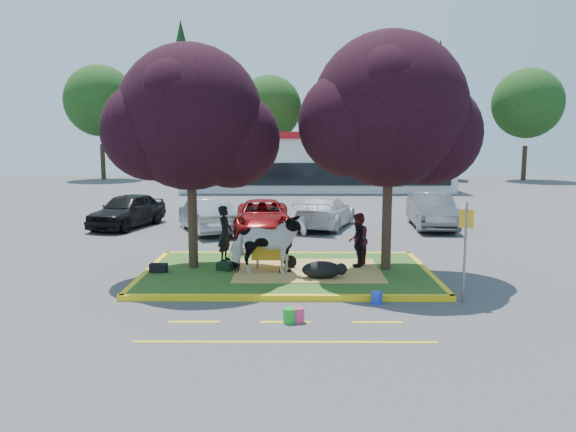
{
  "coord_description": "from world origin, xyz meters",
  "views": [
    {
      "loc": [
        0.12,
        -15.96,
        3.98
      ],
      "look_at": [
        0.02,
        0.5,
        1.68
      ],
      "focal_mm": 35.0,
      "sensor_mm": 36.0,
      "label": 1
    }
  ],
  "objects_px": {
    "car_black": "(127,210)",
    "sign_post": "(465,241)",
    "handler": "(225,233)",
    "bucket_blue": "(377,298)",
    "bucket_green": "(290,315)",
    "car_silver": "(206,215)",
    "calf": "(322,270)",
    "cow": "(268,245)",
    "wheelbarrow": "(271,251)",
    "bucket_pink": "(298,315)"
  },
  "relations": [
    {
      "from": "calf",
      "to": "car_silver",
      "type": "height_order",
      "value": "car_silver"
    },
    {
      "from": "calf",
      "to": "wheelbarrow",
      "type": "height_order",
      "value": "wheelbarrow"
    },
    {
      "from": "bucket_green",
      "to": "car_black",
      "type": "relative_size",
      "value": 0.07
    },
    {
      "from": "cow",
      "to": "sign_post",
      "type": "distance_m",
      "value": 5.3
    },
    {
      "from": "cow",
      "to": "bucket_pink",
      "type": "relative_size",
      "value": 6.46
    },
    {
      "from": "wheelbarrow",
      "to": "car_black",
      "type": "xyz_separation_m",
      "value": [
        -6.72,
        8.54,
        0.11
      ]
    },
    {
      "from": "bucket_green",
      "to": "cow",
      "type": "bearing_deg",
      "value": 99.53
    },
    {
      "from": "wheelbarrow",
      "to": "car_silver",
      "type": "bearing_deg",
      "value": 111.5
    },
    {
      "from": "sign_post",
      "to": "bucket_blue",
      "type": "distance_m",
      "value": 2.52
    },
    {
      "from": "bucket_green",
      "to": "handler",
      "type": "bearing_deg",
      "value": 110.35
    },
    {
      "from": "handler",
      "to": "bucket_blue",
      "type": "distance_m",
      "value": 5.86
    },
    {
      "from": "wheelbarrow",
      "to": "car_silver",
      "type": "distance_m",
      "value": 7.89
    },
    {
      "from": "calf",
      "to": "wheelbarrow",
      "type": "relative_size",
      "value": 0.57
    },
    {
      "from": "sign_post",
      "to": "bucket_green",
      "type": "height_order",
      "value": "sign_post"
    },
    {
      "from": "bucket_pink",
      "to": "bucket_green",
      "type": "bearing_deg",
      "value": -165.86
    },
    {
      "from": "bucket_pink",
      "to": "car_black",
      "type": "bearing_deg",
      "value": 119.86
    },
    {
      "from": "bucket_blue",
      "to": "sign_post",
      "type": "bearing_deg",
      "value": 2.71
    },
    {
      "from": "calf",
      "to": "car_black",
      "type": "bearing_deg",
      "value": 142.45
    },
    {
      "from": "sign_post",
      "to": "car_silver",
      "type": "bearing_deg",
      "value": 145.69
    },
    {
      "from": "wheelbarrow",
      "to": "bucket_pink",
      "type": "xyz_separation_m",
      "value": [
        0.75,
        -4.46,
        -0.49
      ]
    },
    {
      "from": "handler",
      "to": "bucket_blue",
      "type": "height_order",
      "value": "handler"
    },
    {
      "from": "sign_post",
      "to": "cow",
      "type": "bearing_deg",
      "value": 174.64
    },
    {
      "from": "wheelbarrow",
      "to": "car_black",
      "type": "height_order",
      "value": "car_black"
    },
    {
      "from": "bucket_green",
      "to": "wheelbarrow",
      "type": "bearing_deg",
      "value": 97.26
    },
    {
      "from": "handler",
      "to": "bucket_pink",
      "type": "bearing_deg",
      "value": -147.26
    },
    {
      "from": "bucket_green",
      "to": "car_silver",
      "type": "xyz_separation_m",
      "value": [
        -3.59,
        11.79,
        0.57
      ]
    },
    {
      "from": "car_black",
      "to": "car_silver",
      "type": "height_order",
      "value": "car_black"
    },
    {
      "from": "handler",
      "to": "sign_post",
      "type": "xyz_separation_m",
      "value": [
        6.25,
        -3.96,
        0.49
      ]
    },
    {
      "from": "calf",
      "to": "sign_post",
      "type": "relative_size",
      "value": 0.45
    },
    {
      "from": "bucket_blue",
      "to": "car_black",
      "type": "distance_m",
      "value": 14.96
    },
    {
      "from": "cow",
      "to": "car_silver",
      "type": "bearing_deg",
      "value": 13.36
    },
    {
      "from": "cow",
      "to": "sign_post",
      "type": "relative_size",
      "value": 0.83
    },
    {
      "from": "cow",
      "to": "calf",
      "type": "bearing_deg",
      "value": -110.3
    },
    {
      "from": "car_silver",
      "to": "wheelbarrow",
      "type": "bearing_deg",
      "value": 90.05
    },
    {
      "from": "calf",
      "to": "bucket_green",
      "type": "height_order",
      "value": "calf"
    },
    {
      "from": "cow",
      "to": "bucket_green",
      "type": "relative_size",
      "value": 6.44
    },
    {
      "from": "bucket_pink",
      "to": "sign_post",
      "type": "bearing_deg",
      "value": 20.13
    },
    {
      "from": "car_black",
      "to": "car_silver",
      "type": "relative_size",
      "value": 1.02
    },
    {
      "from": "cow",
      "to": "calf",
      "type": "xyz_separation_m",
      "value": [
        1.48,
        -0.36,
        -0.63
      ]
    },
    {
      "from": "cow",
      "to": "bucket_pink",
      "type": "bearing_deg",
      "value": -174.42
    },
    {
      "from": "bucket_green",
      "to": "bucket_pink",
      "type": "bearing_deg",
      "value": 14.14
    },
    {
      "from": "handler",
      "to": "bucket_green",
      "type": "height_order",
      "value": "handler"
    },
    {
      "from": "car_black",
      "to": "sign_post",
      "type": "bearing_deg",
      "value": -29.45
    },
    {
      "from": "handler",
      "to": "car_silver",
      "type": "xyz_separation_m",
      "value": [
        -1.56,
        6.31,
        -0.3
      ]
    },
    {
      "from": "bucket_pink",
      "to": "car_black",
      "type": "height_order",
      "value": "car_black"
    },
    {
      "from": "car_black",
      "to": "wheelbarrow",
      "type": "bearing_deg",
      "value": -36.23
    },
    {
      "from": "wheelbarrow",
      "to": "bucket_green",
      "type": "xyz_separation_m",
      "value": [
        0.57,
        -4.51,
        -0.49
      ]
    },
    {
      "from": "car_black",
      "to": "bucket_green",
      "type": "bearing_deg",
      "value": -45.22
    },
    {
      "from": "bucket_blue",
      "to": "cow",
      "type": "bearing_deg",
      "value": 140.63
    },
    {
      "from": "handler",
      "to": "car_black",
      "type": "height_order",
      "value": "handler"
    }
  ]
}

